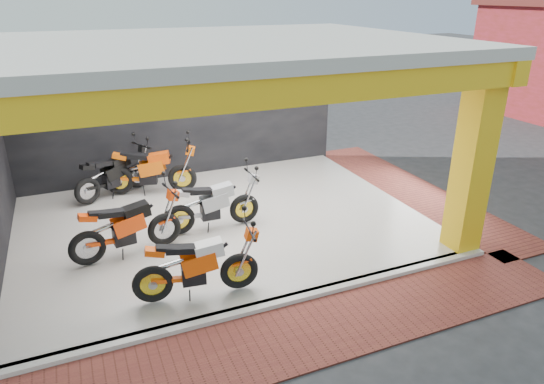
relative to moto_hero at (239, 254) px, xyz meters
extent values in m
plane|color=#2D2D30|center=(0.51, 0.50, -0.73)|extent=(80.00, 80.00, 0.00)
cube|color=white|center=(0.51, 2.50, -0.68)|extent=(8.00, 6.00, 0.10)
cube|color=beige|center=(0.51, 2.50, 2.87)|extent=(8.40, 6.40, 0.20)
cube|color=black|center=(0.51, 5.60, 1.02)|extent=(8.20, 0.20, 3.50)
cube|color=yellow|center=(4.26, -0.25, 1.02)|extent=(0.50, 0.50, 3.50)
cube|color=yellow|center=(0.51, -0.50, 2.57)|extent=(8.40, 0.30, 0.40)
cube|color=yellow|center=(4.51, 2.50, 2.57)|extent=(0.30, 6.40, 0.40)
cube|color=white|center=(0.51, -0.52, -0.68)|extent=(8.00, 0.20, 0.10)
cube|color=brown|center=(0.51, -1.30, -0.71)|extent=(9.00, 1.40, 0.03)
cube|color=brown|center=(5.31, 2.50, -0.71)|extent=(1.40, 7.00, 0.03)
camera|label=1|loc=(-2.09, -6.22, 3.76)|focal=32.00mm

